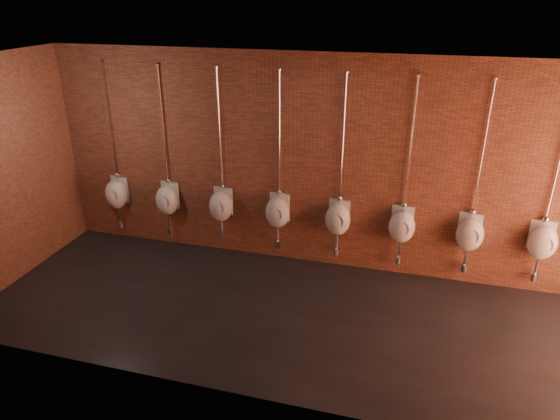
# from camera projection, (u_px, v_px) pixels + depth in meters

# --- Properties ---
(ground) EXTENTS (8.50, 8.50, 0.00)m
(ground) POSITION_uv_depth(u_px,v_px,m) (298.00, 317.00, 6.58)
(ground) COLOR black
(ground) RESTS_ON ground
(room_shell) EXTENTS (8.54, 3.04, 3.22)m
(room_shell) POSITION_uv_depth(u_px,v_px,m) (301.00, 173.00, 5.76)
(room_shell) COLOR black
(room_shell) RESTS_ON ground
(urinal_0) EXTENTS (0.43, 0.39, 2.72)m
(urinal_0) POSITION_uv_depth(u_px,v_px,m) (117.00, 193.00, 8.26)
(urinal_0) COLOR white
(urinal_0) RESTS_ON ground
(urinal_1) EXTENTS (0.43, 0.39, 2.72)m
(urinal_1) POSITION_uv_depth(u_px,v_px,m) (167.00, 199.00, 8.04)
(urinal_1) COLOR white
(urinal_1) RESTS_ON ground
(urinal_2) EXTENTS (0.43, 0.39, 2.72)m
(urinal_2) POSITION_uv_depth(u_px,v_px,m) (221.00, 205.00, 7.81)
(urinal_2) COLOR white
(urinal_2) RESTS_ON ground
(urinal_3) EXTENTS (0.43, 0.39, 2.72)m
(urinal_3) POSITION_uv_depth(u_px,v_px,m) (278.00, 211.00, 7.59)
(urinal_3) COLOR white
(urinal_3) RESTS_ON ground
(urinal_4) EXTENTS (0.43, 0.39, 2.72)m
(urinal_4) POSITION_uv_depth(u_px,v_px,m) (338.00, 218.00, 7.37)
(urinal_4) COLOR white
(urinal_4) RESTS_ON ground
(urinal_5) EXTENTS (0.43, 0.39, 2.72)m
(urinal_5) POSITION_uv_depth(u_px,v_px,m) (402.00, 225.00, 7.15)
(urinal_5) COLOR white
(urinal_5) RESTS_ON ground
(urinal_6) EXTENTS (0.43, 0.39, 2.72)m
(urinal_6) POSITION_uv_depth(u_px,v_px,m) (470.00, 233.00, 6.92)
(urinal_6) COLOR white
(urinal_6) RESTS_ON ground
(urinal_7) EXTENTS (0.43, 0.39, 2.72)m
(urinal_7) POSITION_uv_depth(u_px,v_px,m) (542.00, 241.00, 6.70)
(urinal_7) COLOR white
(urinal_7) RESTS_ON ground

